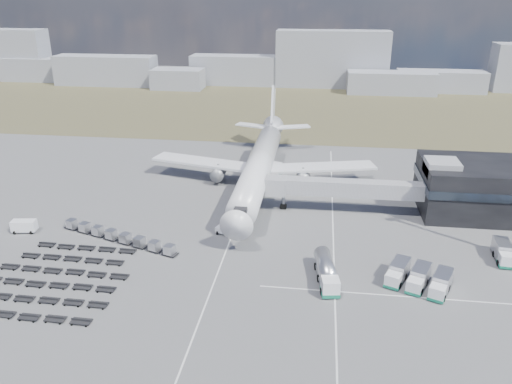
# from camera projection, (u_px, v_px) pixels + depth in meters

# --- Properties ---
(ground) EXTENTS (420.00, 420.00, 0.00)m
(ground) POSITION_uv_depth(u_px,v_px,m) (236.00, 257.00, 82.04)
(ground) COLOR #565659
(ground) RESTS_ON ground
(grass_strip) EXTENTS (420.00, 90.00, 0.01)m
(grass_strip) POSITION_uv_depth(u_px,v_px,m) (286.00, 109.00, 182.96)
(grass_strip) COLOR brown
(grass_strip) RESTS_ON ground
(lane_markings) EXTENTS (47.12, 110.00, 0.01)m
(lane_markings) POSITION_uv_depth(u_px,v_px,m) (296.00, 252.00, 83.62)
(lane_markings) COLOR silver
(lane_markings) RESTS_ON ground
(terminal) EXTENTS (30.40, 16.40, 11.00)m
(terminal) POSITION_uv_depth(u_px,v_px,m) (500.00, 188.00, 96.30)
(terminal) COLOR black
(terminal) RESTS_ON ground
(jet_bridge) EXTENTS (30.30, 3.80, 7.05)m
(jet_bridge) POSITION_uv_depth(u_px,v_px,m) (334.00, 188.00, 96.95)
(jet_bridge) COLOR #939399
(jet_bridge) RESTS_ON ground
(airliner) EXTENTS (51.59, 64.53, 17.62)m
(airliner) POSITION_uv_depth(u_px,v_px,m) (260.00, 163.00, 109.74)
(airliner) COLOR white
(airliner) RESTS_ON ground
(skyline) EXTENTS (283.17, 26.23, 26.00)m
(skyline) POSITION_uv_depth(u_px,v_px,m) (287.00, 66.00, 220.17)
(skyline) COLOR #8F919C
(skyline) RESTS_ON ground
(fuel_tanker) EXTENTS (4.04, 10.51, 3.31)m
(fuel_tanker) POSITION_uv_depth(u_px,v_px,m) (326.00, 271.00, 74.79)
(fuel_tanker) COLOR white
(fuel_tanker) RESTS_ON ground
(pushback_tug) EXTENTS (3.28, 2.49, 1.35)m
(pushback_tug) POSITION_uv_depth(u_px,v_px,m) (224.00, 231.00, 89.54)
(pushback_tug) COLOR white
(pushback_tug) RESTS_ON ground
(utility_van) EXTENTS (4.49, 2.52, 2.28)m
(utility_van) POSITION_uv_depth(u_px,v_px,m) (24.00, 226.00, 90.09)
(utility_van) COLOR white
(utility_van) RESTS_ON ground
(catering_truck) EXTENTS (4.79, 6.61, 2.81)m
(catering_truck) POSITION_uv_depth(u_px,v_px,m) (272.00, 172.00, 116.02)
(catering_truck) COLOR white
(catering_truck) RESTS_ON ground
(service_trucks_near) EXTENTS (10.40, 9.32, 2.60)m
(service_trucks_near) POSITION_uv_depth(u_px,v_px,m) (419.00, 278.00, 73.56)
(service_trucks_near) COLOR white
(service_trucks_near) RESTS_ON ground
(uld_row) EXTENTS (23.52, 9.52, 1.65)m
(uld_row) POSITION_uv_depth(u_px,v_px,m) (118.00, 236.00, 86.79)
(uld_row) COLOR black
(uld_row) RESTS_ON ground
(baggage_dollies) EXTENTS (22.17, 20.95, 0.66)m
(baggage_dollies) POSITION_uv_depth(u_px,v_px,m) (53.00, 279.00, 75.37)
(baggage_dollies) COLOR black
(baggage_dollies) RESTS_ON ground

